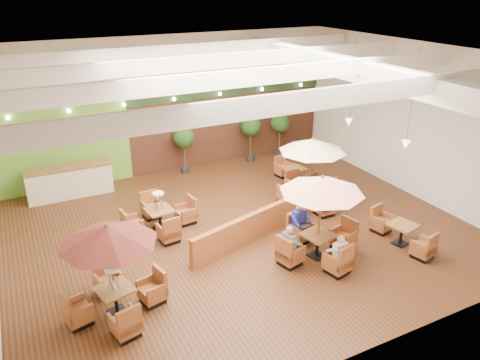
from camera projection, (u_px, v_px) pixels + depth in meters
room at (228, 110)px, 14.72m from camera, size 14.04×14.00×5.52m
service_counter at (70, 181)px, 17.18m from camera, size 3.00×0.75×1.18m
booth_divider at (274, 217)px, 14.89m from camera, size 6.40×1.98×0.91m
table_0 at (110, 254)px, 10.69m from camera, size 2.48×2.48×2.44m
table_1 at (321, 202)px, 12.95m from camera, size 2.61×2.61×2.56m
table_2 at (310, 157)px, 16.03m from camera, size 2.38×2.44×2.52m
table_3 at (160, 217)px, 14.96m from camera, size 2.43×2.43×1.48m
table_4 at (401, 235)px, 14.14m from camera, size 0.92×2.38×0.86m
table_5 at (294, 176)px, 18.31m from camera, size 0.85×2.32×0.85m
topiary_0 at (184, 139)px, 18.89m from camera, size 0.85×0.85×1.98m
topiary_1 at (251, 128)px, 20.14m from camera, size 0.88×0.88×2.05m
topiary_2 at (280, 125)px, 20.78m from camera, size 0.85×0.85×1.97m
diner_0 at (339, 250)px, 12.58m from camera, size 0.37×0.30×0.74m
diner_1 at (300, 219)px, 14.10m from camera, size 0.43×0.36×0.83m
diner_2 at (291, 241)px, 12.96m from camera, size 0.33×0.40×0.78m
diner_3 at (326, 195)px, 15.73m from camera, size 0.40×0.34×0.77m
diner_4 at (326, 195)px, 15.74m from camera, size 0.38×0.32×0.73m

